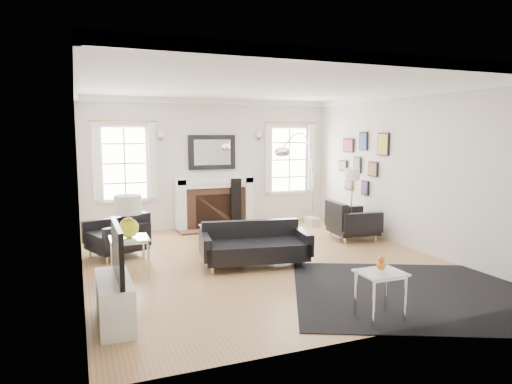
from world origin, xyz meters
name	(u,v)px	position (x,y,z in m)	size (l,w,h in m)	color
floor	(264,261)	(0.00, 0.00, 0.00)	(6.00, 6.00, 0.00)	olive
back_wall	(212,164)	(0.00, 3.00, 1.40)	(5.50, 0.04, 2.80)	silver
front_wall	(382,200)	(0.00, -3.00, 1.40)	(5.50, 0.04, 2.80)	silver
left_wall	(78,181)	(-2.75, 0.00, 1.40)	(0.04, 6.00, 2.80)	silver
right_wall	(405,170)	(2.75, 0.00, 1.40)	(0.04, 6.00, 2.80)	silver
ceiling	(264,85)	(0.00, 0.00, 2.80)	(5.50, 6.00, 0.02)	white
crown_molding	(264,89)	(0.00, 0.00, 2.74)	(5.50, 6.00, 0.12)	white
fireplace	(215,204)	(0.00, 2.79, 0.54)	(1.70, 0.69, 1.11)	white
mantel_mirror	(212,152)	(0.00, 2.95, 1.65)	(1.05, 0.07, 0.75)	black
window_left	(125,163)	(-1.85, 2.95, 1.46)	(1.24, 0.15, 1.62)	white
window_right	(289,159)	(1.85, 2.95, 1.46)	(1.24, 0.15, 1.62)	white
gallery_wall	(362,159)	(2.72, 1.30, 1.53)	(0.04, 1.73, 1.29)	black
tv_unit	(115,294)	(-2.44, -1.70, 0.33)	(0.35, 1.00, 1.09)	white
area_rug	(417,293)	(1.25, -2.15, 0.01)	(3.12, 2.60, 0.01)	black
sofa	(254,246)	(-0.23, -0.15, 0.30)	(1.77, 1.01, 0.55)	black
armchair_left	(120,236)	(-2.14, 1.17, 0.34)	(1.08, 1.14, 0.62)	black
armchair_right	(350,222)	(2.14, 0.78, 0.34)	(0.92, 1.00, 0.62)	black
coffee_table	(234,229)	(-0.29, 0.67, 0.41)	(0.99, 0.99, 0.44)	silver
side_table_left	(129,245)	(-2.12, -0.13, 0.48)	(0.53, 0.53, 0.59)	silver
nesting_table	(380,282)	(0.29, -2.65, 0.42)	(0.49, 0.41, 0.54)	silver
gourd_lamp	(128,214)	(-2.12, -0.13, 0.93)	(0.38, 0.38, 0.60)	yellow
orange_vase	(381,264)	(0.29, -2.65, 0.63)	(0.10, 0.10, 0.16)	#CC601A
arc_floor_lamp	(299,177)	(1.51, 1.75, 1.16)	(1.52, 1.41, 2.15)	silver
stick_floor_lamp	(352,178)	(2.20, 0.84, 1.20)	(0.28, 0.28, 1.38)	#A67639
speaker_tower	(235,203)	(0.43, 2.65, 0.55)	(0.22, 0.22, 1.09)	black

